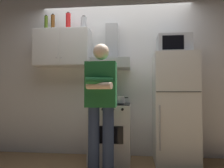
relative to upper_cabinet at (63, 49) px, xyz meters
name	(u,v)px	position (x,y,z in m)	size (l,w,h in m)	color
ground_plane	(112,167)	(0.85, -0.37, -1.75)	(7.00, 7.00, 0.00)	olive
back_wall_tiled	(116,74)	(0.85, 0.23, -0.40)	(4.80, 0.10, 2.70)	white
upper_cabinet	(63,49)	(0.00, 0.00, 0.00)	(0.90, 0.37, 0.60)	silver
stove_oven	(110,132)	(0.80, -0.13, -1.32)	(0.60, 0.62, 0.87)	silver
range_hood	(111,57)	(0.80, 0.00, -0.15)	(0.60, 0.44, 0.75)	#B7BABF
refrigerator	(175,108)	(1.75, -0.12, -0.95)	(0.60, 0.62, 1.60)	white
microwave	(174,45)	(1.75, -0.11, -0.01)	(0.48, 0.37, 0.28)	#B7BABF
person_standing	(101,103)	(0.75, -0.73, -0.85)	(0.38, 0.33, 1.64)	navy
cooking_pot	(118,100)	(0.93, -0.24, -0.83)	(0.28, 0.18, 0.10)	#B7BABF
bottle_soda_red	(68,21)	(0.10, -0.03, 0.44)	(0.08, 0.08, 0.29)	red
bottle_olive_oil	(46,24)	(-0.30, 0.02, 0.43)	(0.06, 0.06, 0.27)	#4C6B19
bottle_canister_steel	(84,24)	(0.34, 0.03, 0.41)	(0.10, 0.10, 0.24)	#B2B5BA
bottle_beer_brown	(53,23)	(-0.17, -0.02, 0.43)	(0.06, 0.06, 0.27)	brown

